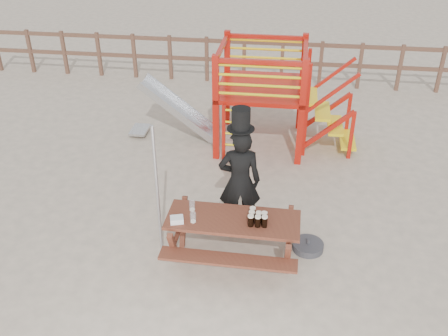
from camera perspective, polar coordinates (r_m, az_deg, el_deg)
The scene contains 10 objects.
ground at distance 7.57m, azimuth 0.41°, elevation -9.47°, with size 60.00×60.00×0.00m, color #C5B299.
back_fence at distance 13.42m, azimuth 4.49°, elevation 12.56°, with size 15.09×0.09×1.20m.
playground_fort at distance 10.09m, azimuth 3.87°, elevation 8.41°, with size 4.71×1.84×2.10m.
picnic_table at distance 7.15m, azimuth 1.02°, elevation -7.53°, with size 1.88×1.31×0.72m.
man_with_hat at distance 7.48m, azimuth 1.81°, elevation -1.25°, with size 0.70×0.51×2.08m.
metal_pole at distance 7.07m, azimuth -7.63°, elevation -2.68°, with size 0.05×0.05×2.05m, color #B2B2B7.
parasol_base at distance 7.68m, azimuth 9.57°, elevation -8.80°, with size 0.47×0.47×0.20m.
paper_bag at distance 6.94m, azimuth -5.41°, elevation -5.90°, with size 0.18×0.14×0.08m, color white.
stout_pints at distance 6.87m, azimuth 3.81°, elevation -5.74°, with size 0.27×0.27×0.17m.
empty_glasses at distance 7.02m, azimuth -3.61°, elevation -5.03°, with size 0.15×0.35×0.15m.
Camera 1 is at (0.75, -5.74, 4.88)m, focal length 40.00 mm.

